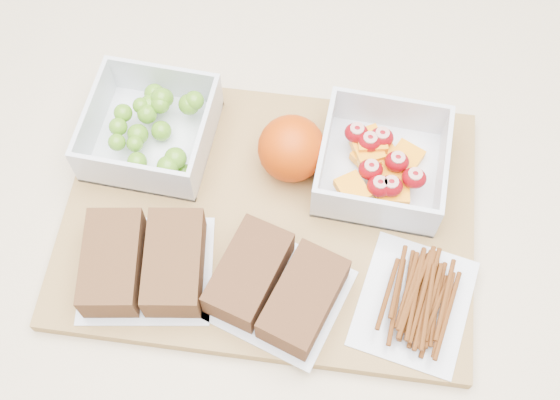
# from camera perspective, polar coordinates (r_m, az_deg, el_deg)

# --- Properties ---
(ground) EXTENTS (4.00, 4.00, 0.00)m
(ground) POSITION_cam_1_polar(r_m,az_deg,el_deg) (1.60, 0.13, -15.58)
(ground) COLOR gray
(ground) RESTS_ON ground
(counter) EXTENTS (1.20, 0.90, 0.90)m
(counter) POSITION_cam_1_polar(r_m,az_deg,el_deg) (1.16, 0.17, -11.11)
(counter) COLOR beige
(counter) RESTS_ON ground
(cutting_board) EXTENTS (0.44, 0.33, 0.02)m
(cutting_board) POSITION_cam_1_polar(r_m,az_deg,el_deg) (0.73, -0.88, -1.32)
(cutting_board) COLOR #A27B43
(cutting_board) RESTS_ON counter
(grape_container) EXTENTS (0.13, 0.13, 0.05)m
(grape_container) POSITION_cam_1_polar(r_m,az_deg,el_deg) (0.76, -10.30, 5.75)
(grape_container) COLOR silver
(grape_container) RESTS_ON cutting_board
(fruit_container) EXTENTS (0.13, 0.13, 0.05)m
(fruit_container) POSITION_cam_1_polar(r_m,az_deg,el_deg) (0.73, 8.21, 2.88)
(fruit_container) COLOR silver
(fruit_container) RESTS_ON cutting_board
(orange) EXTENTS (0.07, 0.07, 0.07)m
(orange) POSITION_cam_1_polar(r_m,az_deg,el_deg) (0.72, 0.93, 4.21)
(orange) COLOR #CF3F04
(orange) RESTS_ON cutting_board
(sandwich_bag_left) EXTENTS (0.15, 0.14, 0.04)m
(sandwich_bag_left) POSITION_cam_1_polar(r_m,az_deg,el_deg) (0.69, -11.01, -5.04)
(sandwich_bag_left) COLOR silver
(sandwich_bag_left) RESTS_ON cutting_board
(sandwich_bag_center) EXTENTS (0.15, 0.14, 0.04)m
(sandwich_bag_center) POSITION_cam_1_polar(r_m,az_deg,el_deg) (0.67, -0.32, -7.04)
(sandwich_bag_center) COLOR silver
(sandwich_bag_center) RESTS_ON cutting_board
(pretzel_bag) EXTENTS (0.12, 0.14, 0.03)m
(pretzel_bag) POSITION_cam_1_polar(r_m,az_deg,el_deg) (0.69, 11.01, -7.88)
(pretzel_bag) COLOR silver
(pretzel_bag) RESTS_ON cutting_board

